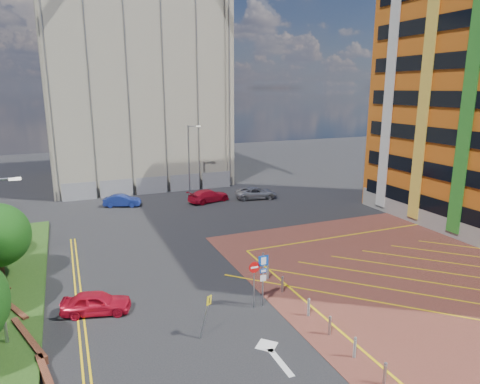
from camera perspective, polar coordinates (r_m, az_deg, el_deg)
ground at (r=24.28m, az=2.97°, el=-16.13°), size 140.00×140.00×0.00m
forecourt at (r=32.29m, az=26.37°, el=-9.74°), size 26.00×26.00×0.02m
retaining_wall at (r=24.22m, az=-26.87°, el=-17.26°), size 6.06×20.33×0.40m
lamp_back at (r=49.40m, az=-6.75°, el=4.62°), size 1.53×0.16×8.00m
sign_cluster at (r=24.29m, az=2.66°, el=-10.93°), size 1.17×0.12×3.20m
warning_sign at (r=21.79m, az=-4.49°, el=-15.57°), size 0.74×0.42×2.25m
bollard_row at (r=23.78m, az=10.00°, el=-15.72°), size 0.14×11.14×0.90m
construction_building at (r=59.67m, az=-14.05°, el=12.27°), size 21.20×19.20×22.00m
construction_fence at (r=51.21m, az=-10.57°, el=0.98°), size 21.60×0.06×2.00m
car_red_left at (r=25.43m, az=-18.62°, el=-13.80°), size 3.96×2.37×1.26m
car_blue_back at (r=46.33m, az=-15.43°, el=-1.12°), size 3.99×2.47×1.24m
car_red_back at (r=46.56m, az=-4.20°, el=-0.50°), size 5.02×3.05×1.36m
car_silver_back at (r=47.88m, az=2.17°, el=-0.12°), size 4.94×2.96×1.28m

